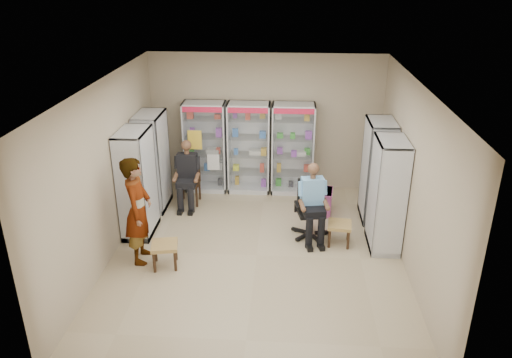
# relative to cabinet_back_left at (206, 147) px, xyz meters

# --- Properties ---
(floor) EXTENTS (6.00, 6.00, 0.00)m
(floor) POSITION_rel_cabinet_back_left_xyz_m (1.30, -2.73, -1.00)
(floor) COLOR tan
(floor) RESTS_ON ground
(room_shell) EXTENTS (5.02, 6.02, 3.01)m
(room_shell) POSITION_rel_cabinet_back_left_xyz_m (1.30, -2.73, 0.97)
(room_shell) COLOR tan
(room_shell) RESTS_ON ground
(cabinet_back_left) EXTENTS (0.90, 0.50, 2.00)m
(cabinet_back_left) POSITION_rel_cabinet_back_left_xyz_m (0.00, 0.00, 0.00)
(cabinet_back_left) COLOR #A6A9AD
(cabinet_back_left) RESTS_ON floor
(cabinet_back_mid) EXTENTS (0.90, 0.50, 2.00)m
(cabinet_back_mid) POSITION_rel_cabinet_back_left_xyz_m (0.95, 0.00, 0.00)
(cabinet_back_mid) COLOR silver
(cabinet_back_mid) RESTS_ON floor
(cabinet_back_right) EXTENTS (0.90, 0.50, 2.00)m
(cabinet_back_right) POSITION_rel_cabinet_back_left_xyz_m (1.90, 0.00, 0.00)
(cabinet_back_right) COLOR #AFB2B7
(cabinet_back_right) RESTS_ON floor
(cabinet_right_far) EXTENTS (0.90, 0.50, 2.00)m
(cabinet_right_far) POSITION_rel_cabinet_back_left_xyz_m (3.53, -1.13, 0.00)
(cabinet_right_far) COLOR #B3B6BB
(cabinet_right_far) RESTS_ON floor
(cabinet_right_near) EXTENTS (0.90, 0.50, 2.00)m
(cabinet_right_near) POSITION_rel_cabinet_back_left_xyz_m (3.53, -2.23, 0.00)
(cabinet_right_near) COLOR silver
(cabinet_right_near) RESTS_ON floor
(cabinet_left_far) EXTENTS (0.90, 0.50, 2.00)m
(cabinet_left_far) POSITION_rel_cabinet_back_left_xyz_m (-0.93, -0.93, 0.00)
(cabinet_left_far) COLOR #9EA0A4
(cabinet_left_far) RESTS_ON floor
(cabinet_left_near) EXTENTS (0.90, 0.50, 2.00)m
(cabinet_left_near) POSITION_rel_cabinet_back_left_xyz_m (-0.93, -2.03, 0.00)
(cabinet_left_near) COLOR #B3B6BA
(cabinet_left_near) RESTS_ON floor
(wooden_chair) EXTENTS (0.42, 0.42, 0.94)m
(wooden_chair) POSITION_rel_cabinet_back_left_xyz_m (-0.25, -0.73, -0.53)
(wooden_chair) COLOR black
(wooden_chair) RESTS_ON floor
(seated_customer) EXTENTS (0.44, 0.60, 1.34)m
(seated_customer) POSITION_rel_cabinet_back_left_xyz_m (-0.25, -0.78, -0.33)
(seated_customer) COLOR black
(seated_customer) RESTS_ON floor
(office_chair) EXTENTS (0.69, 0.69, 1.09)m
(office_chair) POSITION_rel_cabinet_back_left_xyz_m (2.25, -1.96, -0.46)
(office_chair) COLOR black
(office_chair) RESTS_ON floor
(seated_shopkeeper) EXTENTS (0.56, 0.70, 1.38)m
(seated_shopkeeper) POSITION_rel_cabinet_back_left_xyz_m (2.25, -2.01, -0.31)
(seated_shopkeeper) COLOR #79B5F0
(seated_shopkeeper) RESTS_ON floor
(pink_trunk) EXTENTS (0.56, 0.55, 0.49)m
(pink_trunk) POSITION_rel_cabinet_back_left_xyz_m (2.45, -0.99, -0.75)
(pink_trunk) COLOR #9E3F71
(pink_trunk) RESTS_ON floor
(tea_glass) EXTENTS (0.07, 0.07, 0.11)m
(tea_glass) POSITION_rel_cabinet_back_left_xyz_m (2.50, -0.99, -0.46)
(tea_glass) COLOR #5B1B07
(tea_glass) RESTS_ON pink_trunk
(woven_stool_a) EXTENTS (0.46, 0.46, 0.41)m
(woven_stool_a) POSITION_rel_cabinet_back_left_xyz_m (2.76, -2.23, -0.79)
(woven_stool_a) COLOR #B1754A
(woven_stool_a) RESTS_ON floor
(woven_stool_b) EXTENTS (0.50, 0.50, 0.43)m
(woven_stool_b) POSITION_rel_cabinet_back_left_xyz_m (-0.20, -3.16, -0.79)
(woven_stool_b) COLOR #A58345
(woven_stool_b) RESTS_ON floor
(standing_man) EXTENTS (0.49, 0.71, 1.86)m
(standing_man) POSITION_rel_cabinet_back_left_xyz_m (-0.65, -2.97, -0.07)
(standing_man) COLOR gray
(standing_man) RESTS_ON floor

